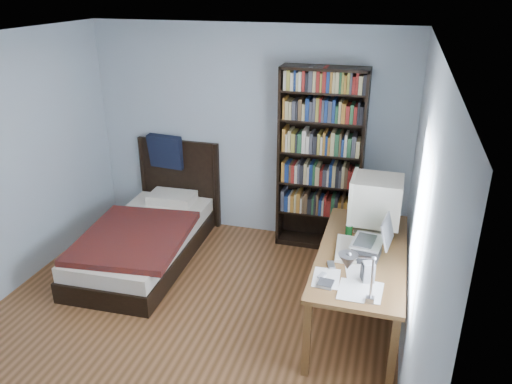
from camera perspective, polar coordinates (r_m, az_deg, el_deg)
room at (r=4.07m, az=-9.21°, el=-1.43°), size 4.20×4.24×2.50m
desk at (r=5.05m, az=12.21°, el=-7.19°), size 0.75×1.70×0.73m
crt_monitor at (r=4.76m, az=13.39°, el=-0.94°), size 0.47×0.45×0.53m
laptop at (r=4.35m, az=12.81°, el=-6.12°), size 0.35×0.35×0.39m
desk_lamp at (r=3.26m, az=10.96°, el=-8.28°), size 0.24×0.54×0.64m
keyboard at (r=4.47m, az=10.30°, el=-6.44°), size 0.22×0.47×0.04m
speaker at (r=4.04m, az=12.71°, el=-8.96°), size 0.11×0.11×0.17m
soda_can at (r=4.69m, az=10.56°, el=-4.39°), size 0.06×0.06×0.12m
mouse at (r=4.72m, az=11.89°, el=-4.86°), size 0.07×0.11×0.04m
phone_silver at (r=4.22m, az=8.59°, el=-8.25°), size 0.08×0.12×0.02m
phone_grey at (r=4.08m, az=7.55°, el=-9.44°), size 0.07×0.10×0.02m
external_drive at (r=3.98m, az=7.96°, el=-10.36°), size 0.13×0.13×0.02m
bookshelf at (r=5.64m, az=7.38°, el=3.54°), size 0.94×0.30×2.09m
bed at (r=5.80m, az=-12.27°, el=-4.84°), size 1.20×2.11×1.16m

